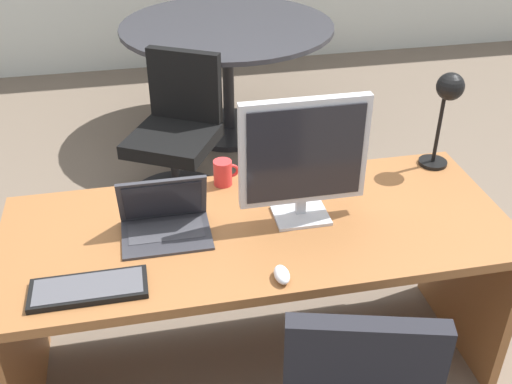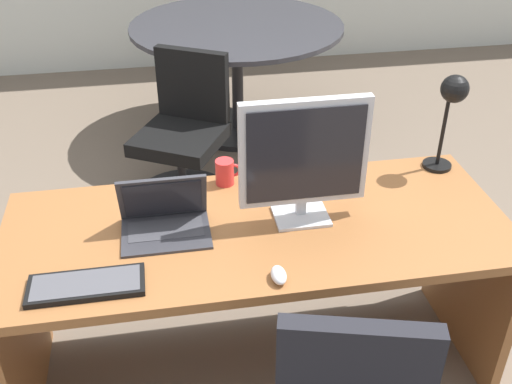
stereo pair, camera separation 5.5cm
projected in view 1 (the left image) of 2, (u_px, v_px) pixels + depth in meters
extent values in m
plane|color=#6B5B4C|center=(210.00, 184.00, 3.85)|extent=(12.00, 12.00, 0.00)
cube|color=brown|center=(258.00, 229.00, 2.23)|extent=(1.85, 0.76, 0.04)
cube|color=brown|center=(21.00, 338.00, 2.27)|extent=(0.04, 0.66, 0.70)
cube|color=brown|center=(466.00, 274.00, 2.58)|extent=(0.04, 0.66, 0.70)
cube|color=brown|center=(245.00, 254.00, 2.64)|extent=(1.63, 0.02, 0.49)
cube|color=#B7BABF|center=(301.00, 215.00, 2.26)|extent=(0.20, 0.16, 0.01)
cube|color=#B7BABF|center=(300.00, 205.00, 2.25)|extent=(0.04, 0.02, 0.06)
cube|color=#B7BABF|center=(304.00, 152.00, 2.12)|extent=(0.46, 0.04, 0.40)
cube|color=black|center=(305.00, 154.00, 2.10)|extent=(0.41, 0.00, 0.35)
cube|color=#2D2D33|center=(167.00, 235.00, 2.16)|extent=(0.31, 0.23, 0.01)
cube|color=#38383D|center=(166.00, 231.00, 2.17)|extent=(0.27, 0.13, 0.00)
cube|color=#2D2D33|center=(163.00, 199.00, 2.16)|extent=(0.31, 0.09, 0.21)
cube|color=black|center=(163.00, 201.00, 2.16)|extent=(0.28, 0.07, 0.17)
cube|color=black|center=(89.00, 289.00, 1.91)|extent=(0.37, 0.14, 0.02)
cube|color=#47474C|center=(88.00, 286.00, 1.91)|extent=(0.34, 0.12, 0.00)
ellipsoid|color=silver|center=(282.00, 275.00, 1.95)|extent=(0.05, 0.09, 0.04)
cylinder|color=black|center=(433.00, 162.00, 2.59)|extent=(0.12, 0.12, 0.01)
cylinder|color=black|center=(439.00, 128.00, 2.50)|extent=(0.02, 0.02, 0.31)
sphere|color=black|center=(450.00, 87.00, 2.37)|extent=(0.11, 0.11, 0.11)
cylinder|color=red|center=(223.00, 173.00, 2.43)|extent=(0.07, 0.07, 0.10)
torus|color=red|center=(232.00, 171.00, 2.43)|extent=(0.06, 0.01, 0.06)
cylinder|color=black|center=(230.00, 129.00, 4.46)|extent=(0.64, 0.64, 0.04)
cylinder|color=black|center=(228.00, 80.00, 4.25)|extent=(0.08, 0.08, 0.73)
cylinder|color=#2D2D33|center=(227.00, 26.00, 4.05)|extent=(1.43, 1.43, 0.03)
cylinder|color=black|center=(177.00, 196.00, 3.70)|extent=(0.56, 0.56, 0.04)
cylinder|color=black|center=(175.00, 171.00, 3.60)|extent=(0.05, 0.05, 0.32)
cube|color=black|center=(173.00, 140.00, 3.49)|extent=(0.63, 0.63, 0.08)
cube|color=black|center=(185.00, 85.00, 3.53)|extent=(0.41, 0.26, 0.42)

